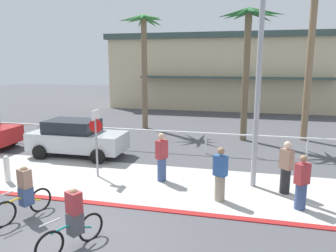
{
  "coord_description": "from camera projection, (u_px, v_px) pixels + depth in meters",
  "views": [
    {
      "loc": [
        3.95,
        -6.33,
        4.3
      ],
      "look_at": [
        1.01,
        6.0,
        1.77
      ],
      "focal_mm": 34.48,
      "sensor_mm": 36.0,
      "label": 1
    }
  ],
  "objects": [
    {
      "name": "ground_plane",
      "position": [
        167.0,
        143.0,
        17.32
      ],
      "size": [
        80.0,
        80.0,
        0.0
      ],
      "primitive_type": "plane",
      "color": "#4C4C51"
    },
    {
      "name": "sidewalk_strip",
      "position": [
        130.0,
        181.0,
        11.78
      ],
      "size": [
        44.0,
        4.0,
        0.02
      ],
      "primitive_type": "cube",
      "color": "beige",
      "rests_on": "ground"
    },
    {
      "name": "curb_paint",
      "position": [
        107.0,
        204.0,
        9.88
      ],
      "size": [
        44.0,
        0.24,
        0.03
      ],
      "primitive_type": "cube",
      "color": "maroon",
      "rests_on": "ground"
    },
    {
      "name": "building_backdrop",
      "position": [
        235.0,
        71.0,
        31.69
      ],
      "size": [
        23.46,
        10.35,
        6.8
      ],
      "color": "beige",
      "rests_on": "ground"
    },
    {
      "name": "rail_fence",
      "position": [
        160.0,
        134.0,
        15.73
      ],
      "size": [
        22.57,
        0.08,
        1.04
      ],
      "color": "white",
      "rests_on": "ground"
    },
    {
      "name": "stop_sign_bike_lane",
      "position": [
        96.0,
        134.0,
        11.97
      ],
      "size": [
        0.52,
        0.56,
        2.56
      ],
      "color": "gray",
      "rests_on": "ground"
    },
    {
      "name": "bollard_0",
      "position": [
        7.0,
        169.0,
        11.63
      ],
      "size": [
        0.2,
        0.2,
        1.0
      ],
      "color": "white",
      "rests_on": "ground"
    },
    {
      "name": "streetlight_curb",
      "position": [
        260.0,
        63.0,
        10.29
      ],
      "size": [
        0.24,
        2.54,
        7.5
      ],
      "color": "#9EA0A5",
      "rests_on": "ground"
    },
    {
      "name": "palm_tree_1",
      "position": [
        144.0,
        41.0,
        20.28
      ],
      "size": [
        3.12,
        3.34,
        7.22
      ],
      "color": "#756047",
      "rests_on": "ground"
    },
    {
      "name": "palm_tree_2",
      "position": [
        248.0,
        38.0,
        16.97
      ],
      "size": [
        3.51,
        3.36,
        7.09
      ],
      "color": "brown",
      "rests_on": "ground"
    },
    {
      "name": "palm_tree_3",
      "position": [
        314.0,
        17.0,
        16.75
      ],
      "size": [
        2.9,
        3.07,
        8.74
      ],
      "color": "#846B4C",
      "rests_on": "ground"
    },
    {
      "name": "car_silver_1",
      "position": [
        77.0,
        138.0,
        14.85
      ],
      "size": [
        4.4,
        2.02,
        1.69
      ],
      "color": "#B2B7BC",
      "rests_on": "ground"
    },
    {
      "name": "cyclist_teal_0",
      "position": [
        73.0,
        221.0,
        7.45
      ],
      "size": [
        0.87,
        1.66,
        1.5
      ],
      "color": "black",
      "rests_on": "ground"
    },
    {
      "name": "cyclist_yellow_1",
      "position": [
        24.0,
        194.0,
        8.97
      ],
      "size": [
        0.7,
        1.72,
        1.5
      ],
      "color": "black",
      "rests_on": "ground"
    },
    {
      "name": "pedestrian_0",
      "position": [
        162.0,
        159.0,
        11.67
      ],
      "size": [
        0.44,
        0.48,
        1.81
      ],
      "color": "#384C7A",
      "rests_on": "ground"
    },
    {
      "name": "pedestrian_1",
      "position": [
        301.0,
        185.0,
        9.42
      ],
      "size": [
        0.47,
        0.46,
        1.67
      ],
      "color": "#384C7A",
      "rests_on": "ground"
    },
    {
      "name": "pedestrian_2",
      "position": [
        220.0,
        176.0,
        10.01
      ],
      "size": [
        0.47,
        0.42,
        1.74
      ],
      "color": "gray",
      "rests_on": "ground"
    },
    {
      "name": "pedestrian_3",
      "position": [
        286.0,
        170.0,
        10.56
      ],
      "size": [
        0.46,
        0.47,
        1.79
      ],
      "color": "#232326",
      "rests_on": "ground"
    }
  ]
}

